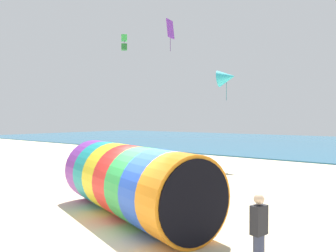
# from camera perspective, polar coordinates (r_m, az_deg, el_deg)

# --- Properties ---
(ground_plane) EXTENTS (120.00, 120.00, 0.00)m
(ground_plane) POSITION_cam_1_polar(r_m,az_deg,el_deg) (9.90, -7.55, -18.24)
(ground_plane) COLOR beige
(giant_inflatable_tube) EXTENTS (7.25, 4.37, 2.41)m
(giant_inflatable_tube) POSITION_cam_1_polar(r_m,az_deg,el_deg) (11.18, -6.34, -9.57)
(giant_inflatable_tube) COLOR purple
(giant_inflatable_tube) RESTS_ON ground
(kite_handler) EXTENTS (0.30, 0.40, 1.71)m
(kite_handler) POSITION_cam_1_polar(r_m,az_deg,el_deg) (7.57, 15.54, -17.46)
(kite_handler) COLOR #383D56
(kite_handler) RESTS_ON ground
(kite_cyan_delta) EXTENTS (1.51, 1.42, 2.20)m
(kite_cyan_delta) POSITION_cam_1_polar(r_m,az_deg,el_deg) (22.89, 10.14, 8.32)
(kite_cyan_delta) COLOR #2DB2C6
(kite_green_box) EXTENTS (0.47, 0.47, 0.96)m
(kite_green_box) POSITION_cam_1_polar(r_m,az_deg,el_deg) (20.16, -7.64, 14.22)
(kite_green_box) COLOR green
(kite_purple_diamond) EXTENTS (0.29, 0.88, 2.11)m
(kite_purple_diamond) POSITION_cam_1_polar(r_m,az_deg,el_deg) (22.69, 0.40, 16.49)
(kite_purple_diamond) COLOR purple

